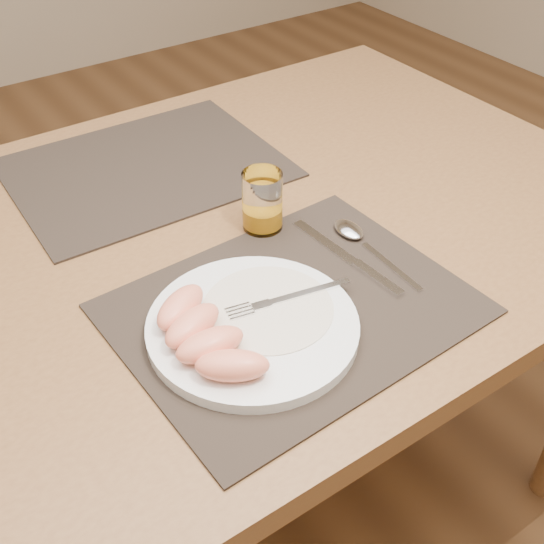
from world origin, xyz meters
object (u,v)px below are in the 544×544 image
(table, at_px, (209,273))
(juice_glass, at_px, (262,204))
(placemat_far, at_px, (146,168))
(spoon, at_px, (355,235))
(plate, at_px, (253,327))
(knife, at_px, (355,263))
(fork, at_px, (279,301))
(placemat_near, at_px, (293,309))

(table, relative_size, juice_glass, 15.10)
(placemat_far, relative_size, juice_glass, 4.85)
(placemat_far, bearing_deg, juice_glass, -75.41)
(spoon, height_order, juice_glass, juice_glass)
(placemat_far, xyz_separation_m, spoon, (0.17, -0.37, 0.01))
(plate, relative_size, knife, 1.22)
(fork, distance_m, spoon, 0.20)
(placemat_far, relative_size, knife, 2.04)
(placemat_near, relative_size, plate, 1.67)
(table, relative_size, placemat_far, 3.11)
(fork, bearing_deg, placemat_far, 87.16)
(placemat_near, bearing_deg, juice_glass, 68.15)
(placemat_far, relative_size, spoon, 2.35)
(fork, bearing_deg, juice_glass, 62.34)
(placemat_far, xyz_separation_m, knife, (0.12, -0.42, 0.00))
(table, height_order, placemat_near, placemat_near)
(plate, height_order, spoon, plate)
(plate, distance_m, knife, 0.20)
(plate, height_order, juice_glass, juice_glass)
(knife, relative_size, spoon, 1.15)
(juice_glass, bearing_deg, placemat_far, 104.59)
(table, xyz_separation_m, fork, (-0.01, -0.21, 0.11))
(knife, bearing_deg, placemat_far, 106.74)
(fork, distance_m, knife, 0.15)
(placemat_near, relative_size, juice_glass, 4.85)
(placemat_near, height_order, spoon, spoon)
(knife, distance_m, spoon, 0.06)
(table, distance_m, knife, 0.25)
(knife, relative_size, juice_glass, 2.38)
(plate, bearing_deg, placemat_far, 81.05)
(table, xyz_separation_m, placemat_far, (0.01, 0.22, 0.09))
(placemat_near, relative_size, knife, 2.04)
(table, relative_size, fork, 8.03)
(knife, bearing_deg, spoon, 50.32)
(fork, bearing_deg, knife, 7.65)
(plate, distance_m, spoon, 0.25)
(knife, height_order, spoon, spoon)
(knife, distance_m, juice_glass, 0.17)
(knife, height_order, juice_glass, juice_glass)
(plate, relative_size, fork, 1.55)
(plate, relative_size, spoon, 1.41)
(placemat_near, distance_m, fork, 0.03)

